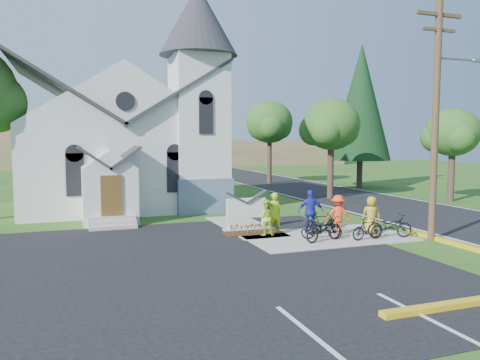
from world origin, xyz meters
name	(u,v)px	position (x,y,z in m)	size (l,w,h in m)	color
ground	(301,242)	(0.00, 0.00, 0.00)	(120.00, 120.00, 0.00)	#275518
parking_lot	(133,271)	(-7.00, -2.00, 0.01)	(20.00, 16.00, 0.02)	black
road	(327,193)	(10.00, 15.00, 0.01)	(8.00, 90.00, 0.02)	black
sidewalk	(327,237)	(1.50, 0.50, 0.03)	(7.00, 4.00, 0.05)	#ABA49A
church	(127,122)	(-5.48, 12.48, 5.25)	(12.35, 12.00, 13.00)	white
church_sign	(246,208)	(-1.20, 3.20, 1.03)	(2.20, 0.40, 1.70)	#ABA49A
flower_bed	(253,233)	(-1.20, 2.30, 0.04)	(2.60, 1.10, 0.07)	#331E0E
utility_pole	(437,110)	(5.36, -1.50, 5.40)	(3.45, 0.28, 10.00)	#473523
tree_road_near	(331,125)	(8.50, 12.00, 5.21)	(4.00, 4.00, 7.05)	#372B1E
tree_road_mid	(270,123)	(9.00, 24.00, 5.78)	(4.40, 4.40, 7.80)	#372B1E
tree_road_far	(453,133)	(15.50, 8.00, 4.63)	(3.60, 3.60, 6.30)	#372B1E
conifer	(361,102)	(15.00, 18.00, 7.39)	(5.20, 5.20, 12.40)	#372B1E
distant_hills	(154,152)	(3.36, 56.33, 2.17)	(61.00, 10.00, 5.60)	olive
cyclist_0	(274,213)	(-0.42, 1.78, 0.97)	(0.67, 0.44, 1.83)	#A2C317
bike_0	(324,229)	(0.87, -0.31, 0.56)	(0.68, 1.95, 1.03)	black
cyclist_1	(266,218)	(-0.92, 1.53, 0.84)	(0.77, 0.60, 1.58)	#ACE12A
bike_1	(321,223)	(1.53, 1.05, 0.53)	(0.45, 1.59, 0.96)	black
cyclist_2	(311,212)	(1.14, 1.31, 1.02)	(1.14, 0.47, 1.94)	#2227AC
bike_2	(322,229)	(0.98, 0.05, 0.50)	(0.59, 1.70, 0.89)	black
cyclist_3	(338,215)	(2.12, 0.64, 0.92)	(1.12, 0.65, 1.74)	#FF401C
bike_3	(368,229)	(2.70, -0.71, 0.50)	(0.42, 1.50, 0.90)	black
cyclist_4	(371,215)	(3.58, 0.28, 0.89)	(0.82, 0.53, 1.68)	gold
bike_4	(390,226)	(3.85, -0.64, 0.56)	(0.67, 1.93, 1.01)	black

